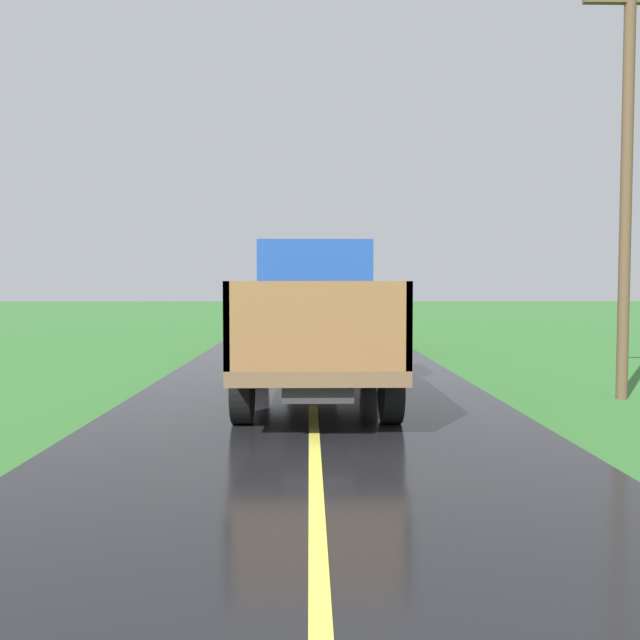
# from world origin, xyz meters

# --- Properties ---
(banana_truck_near) EXTENTS (2.38, 5.82, 2.80)m
(banana_truck_near) POSITION_xyz_m (0.06, 12.27, 1.46)
(banana_truck_near) COLOR #2D2D30
(banana_truck_near) RESTS_ON road_surface
(banana_truck_far) EXTENTS (2.38, 5.81, 2.80)m
(banana_truck_far) POSITION_xyz_m (0.47, 22.50, 1.46)
(banana_truck_far) COLOR #2D2D30
(banana_truck_far) RESTS_ON road_surface
(utility_pole_roadside) EXTENTS (1.66, 0.20, 7.44)m
(utility_pole_roadside) POSITION_xyz_m (5.57, 12.19, 3.97)
(utility_pole_roadside) COLOR brown
(utility_pole_roadside) RESTS_ON ground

